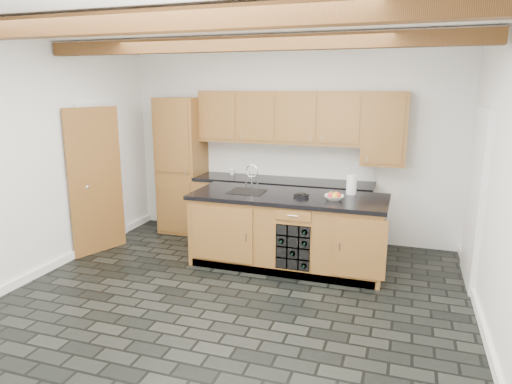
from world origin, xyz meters
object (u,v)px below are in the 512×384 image
(kitchen_scale, at_px, (301,195))
(paper_towel, at_px, (351,185))
(island, at_px, (288,230))
(fruit_bowl, at_px, (334,198))

(kitchen_scale, distance_m, paper_towel, 0.68)
(island, distance_m, kitchen_scale, 0.52)
(kitchen_scale, distance_m, fruit_bowl, 0.41)
(kitchen_scale, bearing_deg, island, 179.65)
(island, bearing_deg, kitchen_scale, -19.68)
(island, xyz_separation_m, fruit_bowl, (0.58, -0.07, 0.49))
(fruit_bowl, bearing_deg, kitchen_scale, 179.17)
(kitchen_scale, bearing_deg, paper_towel, 52.19)
(kitchen_scale, height_order, fruit_bowl, fruit_bowl)
(fruit_bowl, bearing_deg, island, 173.23)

